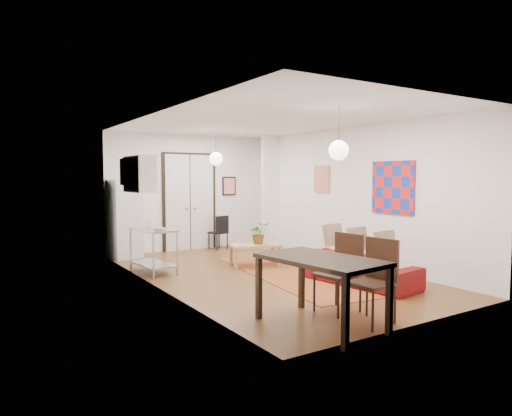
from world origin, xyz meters
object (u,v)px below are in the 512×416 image
dining_table (321,265)px  dining_chair_near (332,266)px  kitchen_counter (153,245)px  dining_chair_far (364,273)px  coffee_table (255,247)px  fridge (124,219)px  black_side_chair (217,229)px  sofa (361,268)px

dining_table → dining_chair_near: dining_chair_near is taller
dining_chair_near → kitchen_counter: bearing=-167.9°
kitchen_counter → dining_chair_far: dining_chair_far is taller
coffee_table → kitchen_counter: kitchen_counter is taller
fridge → dining_table: bearing=-91.9°
black_side_chair → sofa: bearing=82.3°
dining_chair_far → sofa: bearing=128.8°
dining_table → black_side_chair: dining_table is taller
sofa → dining_chair_far: bearing=127.3°
kitchen_counter → fridge: fridge is taller
kitchen_counter → dining_chair_near: bearing=-76.9°
coffee_table → dining_chair_far: bearing=-101.2°
dining_chair_near → dining_chair_far: size_ratio=1.00×
kitchen_counter → dining_table: bearing=-86.7°
fridge → dining_table: 6.09m
fridge → dining_table: size_ratio=1.08×
coffee_table → fridge: (-2.00, 2.38, 0.50)m
fridge → dining_chair_far: size_ratio=1.67×
sofa → fridge: 5.49m
sofa → black_side_chair: bearing=-4.7°
sofa → coffee_table: size_ratio=1.72×
dining_chair_far → dining_chair_near: bearing=173.5°
sofa → dining_table: (-2.02, -1.30, 0.48)m
fridge → dining_chair_near: 5.74m
fridge → dining_chair_far: 6.32m
dining_table → dining_chair_far: (0.60, -0.14, -0.15)m
kitchen_counter → sofa: bearing=-52.6°
coffee_table → dining_chair_near: 3.30m
black_side_chair → dining_table: bearing=63.1°
sofa → dining_chair_far: dining_chair_far is taller
kitchen_counter → fridge: (-0.00, 1.88, 0.35)m
fridge → dining_chair_far: fridge is taller
sofa → fridge: fridge is taller
coffee_table → sofa: bearing=-74.3°
dining_chair_near → dining_chair_far: 0.60m
sofa → dining_table: dining_table is taller
sofa → black_side_chair: (-0.28, 4.83, 0.21)m
dining_chair_near → black_side_chair: bearing=162.1°
kitchen_counter → black_side_chair: bearing=33.8°
fridge → sofa: bearing=-68.6°
sofa → dining_chair_near: bearing=112.6°
dining_chair_near → sofa: bearing=114.0°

